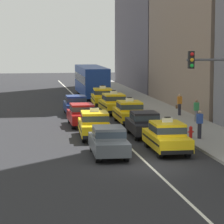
% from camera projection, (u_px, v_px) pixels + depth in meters
% --- Properties ---
extents(ground_plane, '(160.00, 160.00, 0.00)m').
position_uv_depth(ground_plane, '(149.00, 166.00, 28.13)').
color(ground_plane, '#232326').
extents(lane_stripe_left_right, '(0.14, 80.00, 0.01)m').
position_uv_depth(lane_stripe_left_right, '(94.00, 114.00, 47.70)').
color(lane_stripe_left_right, silver).
rests_on(lane_stripe_left_right, ground).
extents(sidewalk_curb, '(4.00, 90.00, 0.15)m').
position_uv_depth(sidewalk_curb, '(177.00, 120.00, 43.71)').
color(sidewalk_curb, gray).
rests_on(sidewalk_curb, ground).
extents(sedan_left_nearest, '(1.92, 4.36, 1.58)m').
position_uv_depth(sedan_left_nearest, '(109.00, 141.00, 30.24)').
color(sedan_left_nearest, black).
rests_on(sedan_left_nearest, ground).
extents(taxi_left_second, '(2.05, 4.65, 1.96)m').
position_uv_depth(taxi_left_second, '(94.00, 124.00, 35.88)').
color(taxi_left_second, black).
rests_on(taxi_left_second, ground).
extents(sedan_left_third, '(1.78, 4.31, 1.58)m').
position_uv_depth(sedan_left_third, '(82.00, 114.00, 41.00)').
color(sedan_left_third, black).
rests_on(sedan_left_third, ground).
extents(sedan_left_fourth, '(1.82, 4.32, 1.58)m').
position_uv_depth(sedan_left_fourth, '(76.00, 104.00, 47.05)').
color(sedan_left_fourth, black).
rests_on(sedan_left_fourth, ground).
extents(taxi_right_nearest, '(1.88, 4.58, 1.96)m').
position_uv_depth(taxi_right_nearest, '(167.00, 136.00, 31.36)').
color(taxi_right_nearest, black).
rests_on(taxi_right_nearest, ground).
extents(sedan_right_second, '(1.90, 4.35, 1.58)m').
position_uv_depth(sedan_right_second, '(144.00, 123.00, 36.46)').
color(sedan_right_second, black).
rests_on(sedan_right_second, ground).
extents(taxi_right_third, '(1.89, 4.59, 1.96)m').
position_uv_depth(taxi_right_third, '(129.00, 112.00, 42.00)').
color(taxi_right_third, black).
rests_on(taxi_right_third, ground).
extents(taxi_right_fourth, '(1.90, 4.59, 1.96)m').
position_uv_depth(taxi_right_fourth, '(113.00, 103.00, 47.82)').
color(taxi_right_fourth, black).
rests_on(taxi_right_fourth, ground).
extents(taxi_right_fifth, '(2.05, 4.65, 1.96)m').
position_uv_depth(taxi_right_fifth, '(103.00, 97.00, 52.99)').
color(taxi_right_fifth, black).
rests_on(taxi_right_fifth, ground).
extents(bus_right_sixth, '(2.64, 11.23, 3.22)m').
position_uv_depth(bus_right_sixth, '(91.00, 80.00, 62.06)').
color(bus_right_sixth, black).
rests_on(bus_right_sixth, ground).
extents(pedestrian_near_crosswalk, '(0.47, 0.24, 1.60)m').
position_uv_depth(pedestrian_near_crosswalk, '(196.00, 111.00, 42.18)').
color(pedestrian_near_crosswalk, slate).
rests_on(pedestrian_near_crosswalk, sidewalk_curb).
extents(pedestrian_mid_block, '(0.36, 0.24, 1.71)m').
position_uv_depth(pedestrian_mid_block, '(200.00, 124.00, 34.90)').
color(pedestrian_mid_block, '#23232D').
rests_on(pedestrian_mid_block, sidewalk_curb).
extents(pedestrian_trailing, '(0.47, 0.24, 1.70)m').
position_uv_depth(pedestrian_trailing, '(179.00, 105.00, 45.64)').
color(pedestrian_trailing, '#23232D').
rests_on(pedestrian_trailing, sidewalk_curb).
extents(fire_hydrant, '(0.36, 0.22, 0.73)m').
position_uv_depth(fire_hydrant, '(191.00, 132.00, 35.11)').
color(fire_hydrant, red).
rests_on(fire_hydrant, sidewalk_curb).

